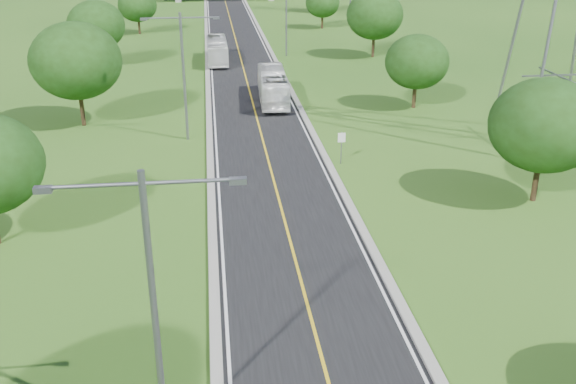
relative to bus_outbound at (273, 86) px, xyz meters
The scene contains 17 objects.
ground 5.09m from the bus_outbound, 114.36° to the left, with size 260.00×260.00×0.00m, color #275317.
road 10.71m from the bus_outbound, 100.86° to the left, with size 8.00×150.00×0.06m, color black.
curb_left 12.23m from the bus_outbound, 120.97° to the left, with size 0.50×150.00×0.22m, color gray.
curb_right 10.75m from the bus_outbound, 77.80° to the left, with size 0.50×150.00×0.22m, color gray.
speed_limit_sign 17.89m from the bus_outbound, 79.69° to the right, with size 0.55×0.09×2.40m.
streetlight_near_left 44.53m from the bus_outbound, 100.40° to the right, with size 5.90×0.25×10.00m.
streetlight_mid_left 13.97m from the bus_outbound, 127.07° to the right, with size 5.90×0.25×10.00m.
streetlight_far_right 23.18m from the bus_outbound, 79.88° to the left, with size 5.90×0.25×10.00m.
tree_lc 18.34m from the bus_outbound, 161.81° to the right, with size 7.56×7.56×8.79m.
tree_ld 26.67m from the bus_outbound, 135.90° to the left, with size 6.72×6.72×7.82m.
tree_le 45.59m from the bus_outbound, 111.26° to the left, with size 5.88×5.88×6.84m.
tree_rb 29.36m from the bus_outbound, 61.31° to the right, with size 6.72×6.72×7.82m.
tree_rc 13.77m from the bus_outbound, 15.42° to the right, with size 5.88×5.88×6.84m.
tree_rd 25.60m from the bus_outbound, 53.69° to the left, with size 7.14×7.14×8.30m.
tree_re 46.20m from the bus_outbound, 74.28° to the left, with size 5.46×5.46×6.35m.
bus_outbound is the anchor object (origin of this frame).
bus_inbound 20.12m from the bus_outbound, 104.31° to the left, with size 2.42×10.34×2.88m, color white.
Camera 1 is at (-3.94, -5.03, 16.46)m, focal length 40.00 mm.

